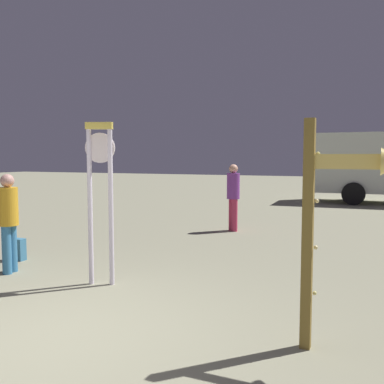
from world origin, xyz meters
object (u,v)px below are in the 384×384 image
at_px(arrow_sign, 340,203).
at_px(backpack, 18,250).
at_px(person_near_clock, 8,218).
at_px(person_distant, 233,194).
at_px(standing_clock, 100,186).

distance_m(arrow_sign, backpack, 6.01).
bearing_deg(person_near_clock, arrow_sign, -10.06).
xyz_separation_m(arrow_sign, person_distant, (-2.98, 6.14, -0.50)).
distance_m(backpack, person_distant, 5.32).
bearing_deg(standing_clock, arrow_sign, -16.20).
relative_size(person_near_clock, backpack, 4.02).
bearing_deg(person_near_clock, standing_clock, 2.43).
distance_m(person_near_clock, person_distant, 5.65).
height_order(arrow_sign, backpack, arrow_sign).
relative_size(person_near_clock, person_distant, 0.95).
bearing_deg(person_distant, arrow_sign, -64.10).
bearing_deg(arrow_sign, backpack, 164.16).
bearing_deg(backpack, arrow_sign, -15.84).
bearing_deg(standing_clock, person_near_clock, -177.57).
bearing_deg(backpack, standing_clock, -15.31).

